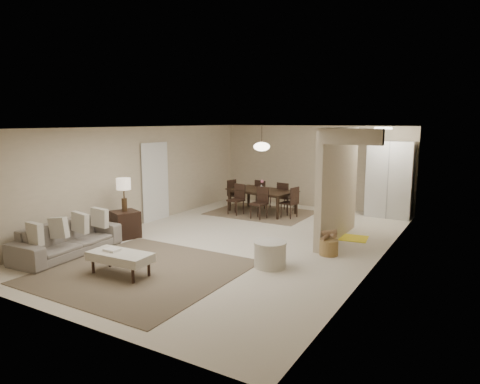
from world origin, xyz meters
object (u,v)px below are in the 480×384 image
Objects in this scene: ottoman_bench at (120,257)px; round_pouf at (270,254)px; sofa at (67,239)px; wicker_basket at (329,247)px; pantry_cabinet at (390,180)px; side_table at (125,224)px; dining_table at (261,201)px.

ottoman_bench is 2.65m from round_pouf.
sofa is 4.05m from round_pouf.
sofa reaches higher than wicker_basket.
side_table is (-4.75, -5.24, -0.74)m from pantry_cabinet.
side_table reaches higher than ottoman_bench.
pantry_cabinet reaches higher than sofa.
wicker_basket is (4.46, 1.09, -0.15)m from side_table.
dining_table is (1.46, 3.91, 0.03)m from side_table.
pantry_cabinet is 3.47× the size of round_pouf.
side_table is 4.59m from wicker_basket.
wicker_basket is (4.51, 2.61, -0.16)m from sofa.
pantry_cabinet is 1.09× the size of dining_table.
ottoman_bench is at bearing -113.26° from pantry_cabinet.
round_pouf is 0.31× the size of dining_table.
sofa reaches higher than side_table.
dining_table reaches higher than ottoman_bench.
pantry_cabinet reaches higher than side_table.
ottoman_bench is 1.92× the size of round_pouf.
sofa is 1.14× the size of dining_table.
ottoman_bench is 4.00m from wicker_basket.
dining_table reaches higher than sofa.
sofa reaches higher than ottoman_bench.
pantry_cabinet is at bearing 32.08° from dining_table.
ottoman_bench is 3.14× the size of wicker_basket.
pantry_cabinet is 7.11m from side_table.
sofa is at bearing -91.88° from side_table.
pantry_cabinet reaches higher than wicker_basket.
round_pouf is (3.76, -0.13, -0.07)m from side_table.
sofa is 5.92× the size of wicker_basket.
pantry_cabinet is at bearing 47.79° from side_table.
round_pouf is 1.64× the size of wicker_basket.
dining_table is (1.51, 5.43, 0.02)m from sofa.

